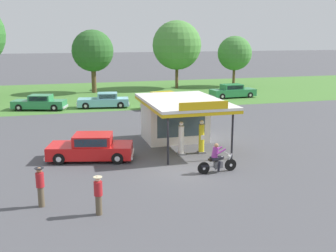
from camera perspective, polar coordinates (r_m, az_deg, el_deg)
ground_plane at (r=21.72m, az=2.75°, el=-6.15°), size 300.00×300.00×0.00m
grass_verge_strip at (r=50.40m, az=-8.12°, el=4.59°), size 120.00×24.00×0.01m
service_station_kiosk at (r=26.90m, az=1.24°, el=1.54°), size 4.73×7.33×3.50m
gas_pump_nearside at (r=24.07m, az=1.88°, el=-1.93°), size 0.44×0.44×2.03m
gas_pump_offside at (r=24.48m, az=4.76°, el=-1.71°), size 0.44×0.44×2.04m
motorcycle_with_rider at (r=21.19m, az=6.90°, el=-4.85°), size 2.21×0.70×1.58m
featured_classic_sedan at (r=23.61m, az=-10.81°, el=-3.07°), size 5.22×3.03×1.50m
parked_car_back_row_far_right at (r=39.73m, az=-0.13°, el=3.61°), size 5.52×2.68×1.60m
parked_car_back_row_centre at (r=40.72m, az=-17.69°, el=3.13°), size 5.40×3.18×1.44m
parked_car_second_row_spare at (r=47.05m, az=9.10°, el=4.85°), size 5.43×2.18×1.53m
parked_car_back_row_left at (r=40.50m, az=-9.02°, el=3.53°), size 5.31×2.50×1.46m
bystander_admiring_sedan at (r=17.71m, az=-17.59°, el=-8.02°), size 0.38×0.38×1.72m
bystander_leaning_by_kiosk at (r=16.43m, az=-9.81°, el=-9.48°), size 0.35×0.35×1.62m
tree_oak_left at (r=50.98m, az=-10.45°, el=10.30°), size 5.09×5.09×7.70m
tree_oak_far_right at (r=54.57m, az=1.44°, el=11.21°), size 6.49×6.49×8.95m
tree_oak_right at (r=57.39m, az=9.39°, el=10.10°), size 4.71×4.71×6.93m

